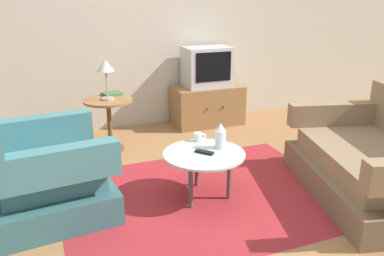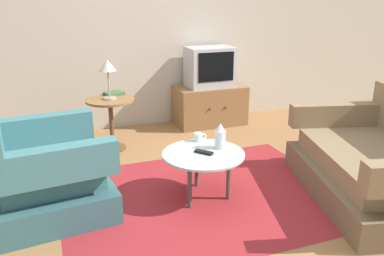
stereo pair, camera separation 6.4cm
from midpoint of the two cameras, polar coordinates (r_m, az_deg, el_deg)
The scene contains 14 objects.
ground_plane at distance 3.34m, azimuth 2.88°, elevation -11.12°, with size 16.00×16.00×0.00m, color olive.
back_wall at distance 5.17m, azimuth -8.16°, elevation 15.12°, with size 9.00×0.12×2.70m, color #BCB29E.
area_rug at distance 3.47m, azimuth 1.15°, elevation -9.84°, with size 2.38×1.82×0.00m, color maroon.
armchair at distance 3.34m, azimuth -21.40°, elevation -6.29°, with size 0.98×1.05×0.97m.
couch at distance 3.72m, azimuth 24.91°, elevation -4.92°, with size 1.36×1.75×0.85m.
coffee_table at distance 3.31m, azimuth 1.22°, elevation -4.24°, with size 0.69×0.69×0.41m.
side_table at distance 4.42m, azimuth -12.31°, elevation 2.05°, with size 0.53×0.53×0.59m.
tv_stand at distance 5.28m, azimuth 1.85°, elevation 3.32°, with size 0.91×0.51×0.52m.
television at distance 5.18m, azimuth 1.85°, elevation 8.83°, with size 0.60×0.41×0.51m.
table_lamp at distance 4.31m, azimuth -12.79°, elevation 8.34°, with size 0.18×0.18×0.43m.
vase at distance 3.37m, azimuth 3.58°, elevation -1.18°, with size 0.09×0.09×0.22m.
mug at distance 3.54m, azimuth 0.41°, elevation -1.30°, with size 0.12×0.07×0.08m.
tv_remote_dark at distance 3.29m, azimuth 1.25°, elevation -3.50°, with size 0.14×0.15×0.02m.
book at distance 4.55m, azimuth -11.88°, elevation 4.86°, with size 0.24×0.21×0.03m.
Camera 1 is at (-1.24, -2.62, 1.67)m, focal length 36.94 mm.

